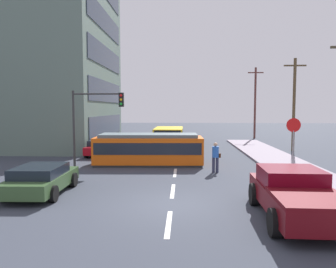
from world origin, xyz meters
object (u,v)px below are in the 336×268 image
pedestrian_crossing (216,156)px  pickup_truck_parked (295,194)px  parked_sedan_mid (103,147)px  stop_sign (293,133)px  city_bus (169,136)px  traffic_light_mast (95,113)px  streetcar_tram (149,149)px  utility_pole_mid (294,103)px  parked_sedan_near (41,179)px  utility_pole_far (255,102)px

pedestrian_crossing → pickup_truck_parked: 7.74m
parked_sedan_mid → stop_sign: size_ratio=1.45×
city_bus → parked_sedan_mid: bearing=-131.3°
pickup_truck_parked → traffic_light_mast: traffic_light_mast is taller
parked_sedan_mid → stop_sign: 13.75m
traffic_light_mast → parked_sedan_mid: bearing=99.1°
parked_sedan_mid → streetcar_tram: bearing=-45.1°
parked_sedan_mid → utility_pole_mid: 15.92m
pedestrian_crossing → parked_sedan_near: size_ratio=0.40×
utility_pole_mid → pedestrian_crossing: bearing=-127.6°
pickup_truck_parked → utility_pole_mid: size_ratio=0.66×
streetcar_tram → utility_pole_mid: 13.68m
city_bus → utility_pole_far: 13.91m
utility_pole_mid → utility_pole_far: (-0.66, 11.61, 0.35)m
pedestrian_crossing → utility_pole_mid: utility_pole_mid is taller
parked_sedan_near → utility_pole_far: utility_pole_far is taller
stop_sign → traffic_light_mast: traffic_light_mast is taller
pedestrian_crossing → traffic_light_mast: traffic_light_mast is taller
city_bus → pedestrian_crossing: (3.10, -11.83, -0.08)m
parked_sedan_near → stop_sign: bearing=22.4°
utility_pole_mid → parked_sedan_mid: bearing=-168.3°
traffic_light_mast → utility_pole_far: utility_pole_far is taller
pedestrian_crossing → parked_sedan_mid: (-7.89, 6.38, -0.32)m
utility_pole_mid → utility_pole_far: size_ratio=0.92×
parked_sedan_mid → traffic_light_mast: (0.80, -4.99, 2.64)m
city_bus → parked_sedan_near: size_ratio=1.26×
pedestrian_crossing → stop_sign: size_ratio=0.58×
parked_sedan_near → city_bus: bearing=74.8°
pickup_truck_parked → parked_sedan_mid: size_ratio=1.21×
parked_sedan_mid → utility_pole_far: (14.57, 14.76, 3.73)m
parked_sedan_mid → utility_pole_far: bearing=45.4°
stop_sign → traffic_light_mast: bearing=172.8°
stop_sign → utility_pole_far: (2.51, 21.17, 2.16)m
pedestrian_crossing → utility_pole_mid: bearing=52.4°
parked_sedan_near → stop_sign: (11.82, 4.86, 1.57)m
stop_sign → traffic_light_mast: 11.40m
stop_sign → pickup_truck_parked: bearing=-107.7°
streetcar_tram → utility_pole_far: size_ratio=0.81×
streetcar_tram → pedestrian_crossing: bearing=-31.5°
parked_sedan_near → utility_pole_mid: size_ratio=0.54×
utility_pole_mid → stop_sign: bearing=-108.3°
pedestrian_crossing → traffic_light_mast: 7.59m
city_bus → parked_sedan_near: 17.33m
pickup_truck_parked → stop_sign: (2.40, 7.51, 1.40)m
stop_sign → parked_sedan_mid: bearing=152.0°
streetcar_tram → stop_sign: size_ratio=2.35×
utility_pole_mid → pickup_truck_parked: bearing=-108.0°
stop_sign → traffic_light_mast: (-11.26, 1.42, 1.07)m
traffic_light_mast → utility_pole_far: 24.10m
utility_pole_far → pedestrian_crossing: bearing=-107.5°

